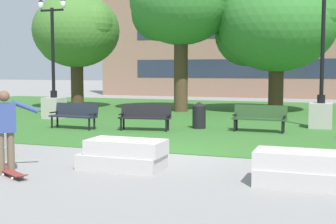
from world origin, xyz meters
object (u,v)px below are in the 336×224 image
(lamp_post_left, at_px, (321,99))
(trash_bin, at_px, (199,115))
(concrete_block_right, at_px, (303,169))
(person_skateboarder, at_px, (5,127))
(skateboard, at_px, (13,173))
(park_bench_near_left, at_px, (145,115))
(park_bench_far_left, at_px, (74,114))
(lamp_post_right, at_px, (54,94))
(concrete_block_left, at_px, (124,155))
(park_bench_far_right, at_px, (260,117))

(lamp_post_left, xyz_separation_m, trash_bin, (-4.11, -1.61, -0.58))
(concrete_block_right, xyz_separation_m, person_skateboarder, (-5.77, -1.06, 0.67))
(person_skateboarder, relative_size, skateboard, 1.73)
(concrete_block_right, height_order, lamp_post_left, lamp_post_left)
(park_bench_near_left, bearing_deg, lamp_post_left, 25.74)
(skateboard, relative_size, park_bench_far_left, 0.54)
(person_skateboarder, bearing_deg, lamp_post_right, 118.33)
(trash_bin, bearing_deg, park_bench_near_left, -144.53)
(trash_bin, bearing_deg, concrete_block_left, -87.20)
(skateboard, bearing_deg, lamp_post_right, 119.23)
(concrete_block_right, bearing_deg, park_bench_far_right, 104.73)
(park_bench_near_left, height_order, trash_bin, trash_bin)
(park_bench_far_left, xyz_separation_m, park_bench_far_right, (6.39, 1.37, 0.00))
(concrete_block_left, bearing_deg, park_bench_far_left, 129.29)
(person_skateboarder, relative_size, park_bench_far_right, 0.94)
(skateboard, bearing_deg, person_skateboarder, 148.67)
(concrete_block_left, bearing_deg, park_bench_far_right, 75.10)
(park_bench_far_right, bearing_deg, skateboard, -113.23)
(concrete_block_left, xyz_separation_m, concrete_block_right, (3.72, -0.21, 0.00))
(park_bench_far_right, relative_size, trash_bin, 1.89)
(park_bench_near_left, distance_m, park_bench_far_left, 2.61)
(concrete_block_left, xyz_separation_m, park_bench_near_left, (-1.96, 5.95, 0.23))
(person_skateboarder, distance_m, lamp_post_left, 11.55)
(park_bench_far_left, relative_size, park_bench_far_right, 1.01)
(concrete_block_right, height_order, person_skateboarder, person_skateboarder)
(park_bench_near_left, bearing_deg, concrete_block_right, -47.33)
(concrete_block_right, relative_size, trash_bin, 1.88)
(skateboard, relative_size, lamp_post_left, 0.19)
(park_bench_far_right, height_order, lamp_post_right, lamp_post_right)
(lamp_post_left, bearing_deg, park_bench_near_left, -154.26)
(person_skateboarder, relative_size, lamp_post_left, 0.33)
(park_bench_near_left, relative_size, park_bench_far_right, 1.03)
(lamp_post_right, bearing_deg, skateboard, -60.77)
(person_skateboarder, bearing_deg, skateboard, -31.33)
(lamp_post_right, bearing_deg, park_bench_near_left, -24.31)
(concrete_block_right, bearing_deg, concrete_block_left, 176.71)
(lamp_post_right, bearing_deg, trash_bin, -10.10)
(park_bench_far_right, bearing_deg, person_skateboarder, -115.40)
(concrete_block_left, distance_m, park_bench_far_left, 7.18)
(person_skateboarder, distance_m, park_bench_far_right, 9.08)
(concrete_block_left, distance_m, skateboard, 2.29)
(park_bench_far_right, relative_size, lamp_post_left, 0.34)
(concrete_block_left, bearing_deg, trash_bin, 92.80)
(skateboard, bearing_deg, park_bench_near_left, 91.63)
(park_bench_far_left, bearing_deg, skateboard, -68.26)
(lamp_post_left, height_order, trash_bin, lamp_post_left)
(park_bench_near_left, relative_size, trash_bin, 1.94)
(concrete_block_right, bearing_deg, skateboard, -167.25)
(concrete_block_left, xyz_separation_m, lamp_post_right, (-7.22, 8.32, 0.75))
(park_bench_far_left, distance_m, trash_bin, 4.47)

